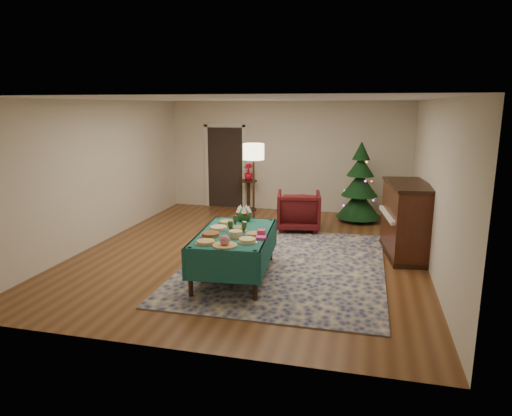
% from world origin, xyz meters
% --- Properties ---
extents(room_shell, '(7.00, 7.00, 7.00)m').
position_xyz_m(room_shell, '(0.00, 0.00, 1.35)').
color(room_shell, '#593319').
rests_on(room_shell, ground).
extents(doorway, '(1.08, 0.04, 2.16)m').
position_xyz_m(doorway, '(-1.60, 3.48, 1.10)').
color(doorway, black).
rests_on(doorway, ground).
extents(rug, '(3.21, 4.21, 0.02)m').
position_xyz_m(rug, '(0.71, -0.57, 0.01)').
color(rug, navy).
rests_on(rug, ground).
extents(buffet_table, '(1.23, 1.93, 0.72)m').
position_xyz_m(buffet_table, '(0.05, -1.28, 0.58)').
color(buffet_table, black).
rests_on(buffet_table, ground).
extents(platter_0, '(0.30, 0.30, 0.05)m').
position_xyz_m(platter_0, '(-0.17, -1.93, 0.74)').
color(platter_0, silver).
rests_on(platter_0, buffet_table).
extents(platter_1, '(0.35, 0.35, 0.16)m').
position_xyz_m(platter_1, '(0.12, -1.97, 0.78)').
color(platter_1, silver).
rests_on(platter_1, buffet_table).
extents(platter_2, '(0.28, 0.28, 0.06)m').
position_xyz_m(platter_2, '(0.37, -1.74, 0.75)').
color(platter_2, silver).
rests_on(platter_2, buffet_table).
extents(platter_3, '(0.31, 0.31, 0.05)m').
position_xyz_m(platter_3, '(-0.24, -1.55, 0.74)').
color(platter_3, silver).
rests_on(platter_3, buffet_table).
extents(platter_4, '(0.23, 0.23, 0.10)m').
position_xyz_m(platter_4, '(0.14, -1.53, 0.77)').
color(platter_4, silver).
rests_on(platter_4, buffet_table).
extents(platter_5, '(0.26, 0.26, 0.04)m').
position_xyz_m(platter_5, '(0.37, -1.37, 0.74)').
color(platter_5, silver).
rests_on(platter_5, buffet_table).
extents(platter_6, '(0.30, 0.30, 0.05)m').
position_xyz_m(platter_6, '(-0.23, -1.19, 0.74)').
color(platter_6, silver).
rests_on(platter_6, buffet_table).
extents(platter_7, '(0.26, 0.26, 0.07)m').
position_xyz_m(platter_7, '(0.09, -1.21, 0.75)').
color(platter_7, silver).
rests_on(platter_7, buffet_table).
extents(platter_8, '(0.26, 0.26, 0.04)m').
position_xyz_m(platter_8, '(-0.23, -0.80, 0.74)').
color(platter_8, silver).
rests_on(platter_8, buffet_table).
extents(goblet_0, '(0.08, 0.08, 0.17)m').
position_xyz_m(goblet_0, '(-0.05, -0.90, 0.81)').
color(goblet_0, '#2D471E').
rests_on(goblet_0, buffet_table).
extents(goblet_1, '(0.08, 0.08, 0.17)m').
position_xyz_m(goblet_1, '(0.19, -1.25, 0.81)').
color(goblet_1, '#2D471E').
rests_on(goblet_1, buffet_table).
extents(goblet_2, '(0.08, 0.08, 0.17)m').
position_xyz_m(goblet_2, '(-0.01, -1.28, 0.81)').
color(goblet_2, '#2D471E').
rests_on(goblet_2, buffet_table).
extents(napkin_stack, '(0.16, 0.16, 0.04)m').
position_xyz_m(napkin_stack, '(0.52, -1.53, 0.74)').
color(napkin_stack, '#DC3DA3').
rests_on(napkin_stack, buffet_table).
extents(gift_box, '(0.12, 0.12, 0.10)m').
position_xyz_m(gift_box, '(0.49, -1.38, 0.77)').
color(gift_box, '#F44466').
rests_on(gift_box, buffet_table).
extents(centerpiece, '(0.26, 0.26, 0.30)m').
position_xyz_m(centerpiece, '(-0.00, -0.56, 0.84)').
color(centerpiece, '#1E4C1E').
rests_on(centerpiece, buffet_table).
extents(armchair, '(1.00, 0.96, 0.91)m').
position_xyz_m(armchair, '(0.59, 1.69, 0.46)').
color(armchair, '#4D1013').
rests_on(armchair, ground).
extents(floor_lamp, '(0.44, 0.44, 1.82)m').
position_xyz_m(floor_lamp, '(-0.36, 1.53, 1.55)').
color(floor_lamp, '#A57F3F').
rests_on(floor_lamp, ground).
extents(side_table, '(0.43, 0.43, 0.77)m').
position_xyz_m(side_table, '(-0.91, 3.20, 0.37)').
color(side_table, black).
rests_on(side_table, ground).
extents(potted_plant, '(0.23, 0.42, 0.23)m').
position_xyz_m(potted_plant, '(-0.91, 3.20, 0.89)').
color(potted_plant, red).
rests_on(potted_plant, side_table).
extents(christmas_tree, '(1.22, 1.22, 1.82)m').
position_xyz_m(christmas_tree, '(1.81, 2.77, 0.82)').
color(christmas_tree, black).
rests_on(christmas_tree, ground).
extents(piano, '(0.88, 1.57, 1.29)m').
position_xyz_m(piano, '(2.66, 0.45, 0.63)').
color(piano, black).
rests_on(piano, ground).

